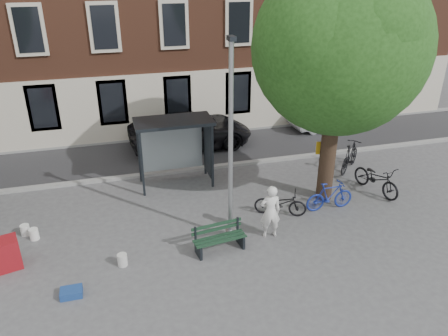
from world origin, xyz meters
name	(u,v)px	position (x,y,z in m)	size (l,w,h in m)	color
ground	(230,236)	(0.00, 0.00, 0.00)	(90.00, 90.00, 0.00)	#4C4C4F
road	(187,152)	(0.00, 7.00, 0.01)	(40.00, 4.00, 0.01)	#28282B
curb_near	(196,169)	(0.00, 5.00, 0.06)	(40.00, 0.25, 0.12)	gray
curb_far	(179,135)	(0.00, 9.00, 0.06)	(40.00, 0.25, 0.12)	gray
lamppost	(231,155)	(0.00, 0.00, 2.78)	(0.28, 0.35, 6.11)	#9EA0A3
tree_right	(343,40)	(4.01, 1.38, 5.62)	(5.76, 5.60, 8.20)	black
bus_shelter	(184,136)	(-0.61, 4.11, 1.92)	(2.85, 1.45, 2.62)	#1E2328
painter	(270,212)	(1.20, -0.30, 0.88)	(0.64, 0.42, 1.76)	white
bench	(219,239)	(-0.51, -0.59, 0.37)	(1.64, 0.72, 0.81)	#1E2328
bike_a	(280,203)	(2.00, 0.79, 0.46)	(0.61, 1.75, 0.92)	black
bike_b	(330,196)	(3.78, 0.68, 0.52)	(0.49, 1.74, 1.05)	navy
bike_c	(376,179)	(6.05, 1.37, 0.56)	(0.74, 2.12, 1.11)	black
bike_d	(350,156)	(6.10, 3.36, 0.61)	(0.57, 2.01, 1.21)	black
car_dark	(191,131)	(0.32, 7.60, 0.78)	(2.60, 5.64, 1.57)	black
car_silver	(329,115)	(7.70, 8.17, 0.68)	(1.43, 4.10, 1.35)	#9EA0A5
red_stand	(2,255)	(-6.54, 0.18, 0.45)	(0.90, 0.60, 0.90)	maroon
blue_crate	(71,293)	(-4.70, -1.50, 0.10)	(0.55, 0.40, 0.20)	navy
bucket_a	(122,260)	(-3.34, -0.57, 0.18)	(0.28, 0.28, 0.36)	silver
bucket_b	(25,230)	(-6.20, 1.79, 0.18)	(0.28, 0.28, 0.36)	white
bucket_c	(34,234)	(-5.90, 1.48, 0.18)	(0.28, 0.28, 0.36)	white
notice_sign	(320,156)	(3.86, 1.78, 1.56)	(0.36, 0.09, 2.10)	#9EA0A3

